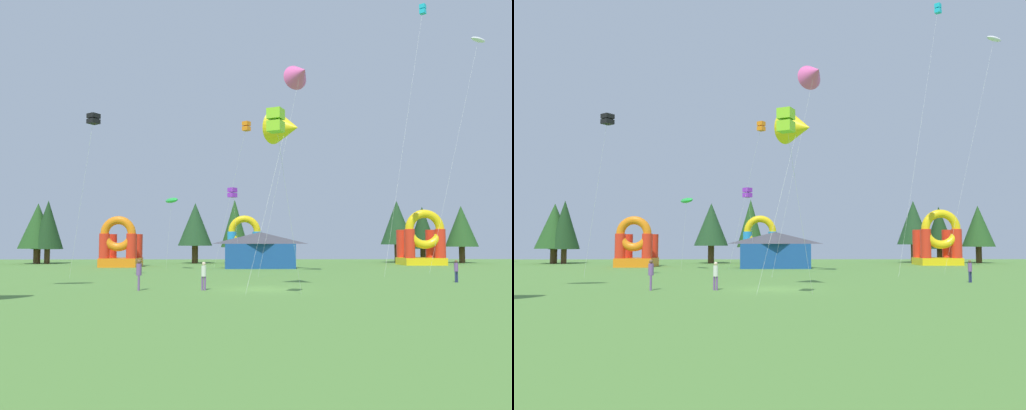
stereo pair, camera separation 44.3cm
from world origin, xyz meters
TOP-DOWN VIEW (x-y plane):
  - ground_plane at (0.00, 0.00)m, footprint 120.00×120.00m
  - kite_green_parafoil at (-8.83, 23.12)m, footprint 2.24×2.77m
  - kite_white_parafoil at (24.46, 21.65)m, footprint 9.00×5.90m
  - kite_purple_box at (-2.33, 24.84)m, footprint 1.54×1.65m
  - kite_lime_box at (0.50, -6.57)m, footprint 2.13×3.81m
  - kite_orange_box at (-0.80, 22.05)m, footprint 4.04×3.19m
  - kite_yellow_delta at (1.50, -0.71)m, footprint 4.10×4.21m
  - kite_black_box at (-13.30, 9.15)m, footprint 2.64×2.01m
  - kite_pink_delta at (3.89, 12.36)m, footprint 5.22×2.81m
  - kite_cyan_box at (17.50, 19.12)m, footprint 7.13×8.31m
  - person_left_edge at (14.48, 5.25)m, footprint 0.37×0.37m
  - person_near_camera at (-3.54, -0.61)m, footprint 0.35×0.35m
  - person_far_side at (-7.47, -0.65)m, footprint 0.37×0.37m
  - inflatable_yellow_castle at (22.43, 34.98)m, footprint 5.36×4.81m
  - inflatable_red_slide at (-15.95, 30.49)m, footprint 4.44×4.71m
  - inflatable_orange_dome at (-0.94, 35.24)m, footprint 4.40×3.95m
  - festival_tent at (0.82, 26.85)m, footprint 7.90×3.58m
  - tree_row_1 at (-29.98, 40.81)m, footprint 5.17×5.17m
  - tree_row_2 at (-28.45, 40.52)m, footprint 4.22×4.22m
  - tree_row_3 at (-7.96, 41.57)m, footprint 4.89×4.89m
  - tree_row_4 at (-2.34, 42.80)m, footprint 3.99×3.99m
  - tree_row_5 at (21.76, 43.61)m, footprint 4.83×4.83m
  - tree_row_6 at (25.71, 44.04)m, footprint 4.23×4.23m
  - tree_row_7 at (30.74, 42.03)m, footprint 4.61×4.61m

SIDE VIEW (x-z plane):
  - ground_plane at x=0.00m, z-range 0.00..0.00m
  - person_left_edge at x=14.48m, z-range 0.15..1.79m
  - person_near_camera at x=-3.54m, z-range 0.16..1.89m
  - person_far_side at x=-7.47m, z-range 0.18..2.04m
  - festival_tent at x=0.82m, z-range 0.00..4.14m
  - inflatable_red_slide at x=-15.95m, z-range -0.84..5.25m
  - inflatable_orange_dome at x=-0.94m, z-range -0.77..5.67m
  - inflatable_yellow_castle at x=22.43m, z-range -0.86..6.36m
  - tree_row_6 at x=25.71m, z-range 0.97..9.31m
  - tree_row_1 at x=-29.98m, z-range 1.01..9.48m
  - tree_row_7 at x=30.74m, z-range 1.13..9.46m
  - tree_row_2 at x=-28.45m, z-range 0.98..9.85m
  - tree_row_3 at x=-7.96m, z-range 1.20..9.81m
  - tree_row_4 at x=-2.34m, z-range 1.09..10.33m
  - tree_row_5 at x=21.76m, z-range 1.28..10.45m
  - kite_green_parafoil at x=-8.83m, z-range 3.51..11.41m
  - kite_purple_box at x=-2.33m, z-range 3.97..13.00m
  - kite_lime_box at x=0.50m, z-range 4.24..13.92m
  - kite_yellow_delta at x=1.50m, z-range 4.42..15.72m
  - kite_black_box at x=-13.30m, z-range 6.24..19.58m
  - kite_orange_box at x=-0.80m, z-range 7.39..23.25m
  - kite_pink_delta at x=3.89m, z-range 8.35..27.45m
  - kite_white_parafoil at x=24.46m, z-range 12.28..37.60m
  - kite_cyan_box at x=17.50m, z-range 13.15..40.82m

